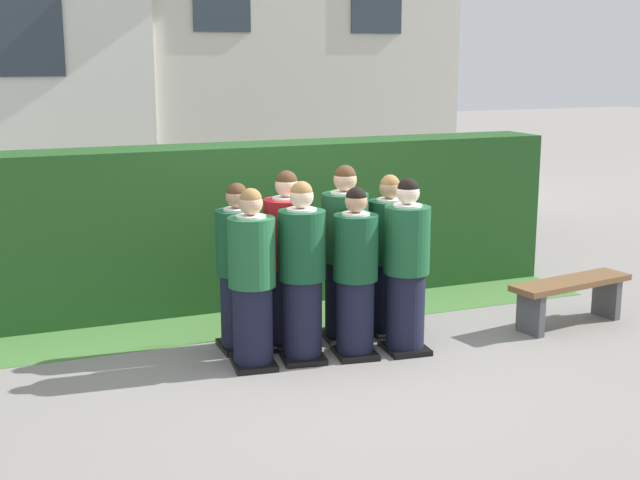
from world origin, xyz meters
TOP-DOWN VIEW (x-y plane):
  - ground_plane at (0.00, 0.00)m, footprint 60.00×60.00m
  - student_front_row_0 at (-0.72, 0.05)m, footprint 0.42×0.53m
  - student_front_row_1 at (-0.25, 0.05)m, footprint 0.45×0.54m
  - student_front_row_2 at (0.23, -0.04)m, footprint 0.42×0.49m
  - student_front_row_3 at (0.72, -0.10)m, footprint 0.42×0.53m
  - student_rear_row_0 at (-0.69, 0.54)m, footprint 0.41×0.46m
  - student_in_red_blazer at (-0.23, 0.49)m, footprint 0.44×0.55m
  - student_rear_row_2 at (0.34, 0.43)m, footprint 0.44×0.56m
  - student_rear_row_3 at (0.80, 0.42)m, footprint 0.41×0.47m
  - hedge at (0.00, 2.06)m, footprint 7.00×0.70m
  - wooden_bench at (2.64, -0.05)m, footprint 1.44×0.58m
  - lawn_strip at (0.00, 1.26)m, footprint 7.00×0.90m

SIDE VIEW (x-z plane):
  - ground_plane at x=0.00m, z-range 0.00..0.00m
  - lawn_strip at x=0.00m, z-range 0.00..0.01m
  - wooden_bench at x=2.64m, z-range 0.11..0.59m
  - student_front_row_2 at x=0.23m, z-range -0.04..1.53m
  - student_rear_row_0 at x=-0.69m, z-range -0.04..1.54m
  - student_rear_row_3 at x=0.80m, z-range -0.04..1.55m
  - student_front_row_0 at x=-0.72m, z-range -0.04..1.56m
  - student_front_row_3 at x=0.72m, z-range -0.04..1.59m
  - student_front_row_1 at x=-0.25m, z-range -0.04..1.59m
  - student_in_red_blazer at x=-0.23m, z-range -0.04..1.63m
  - student_rear_row_2 at x=0.34m, z-range -0.04..1.66m
  - hedge at x=0.00m, z-range 0.00..1.76m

